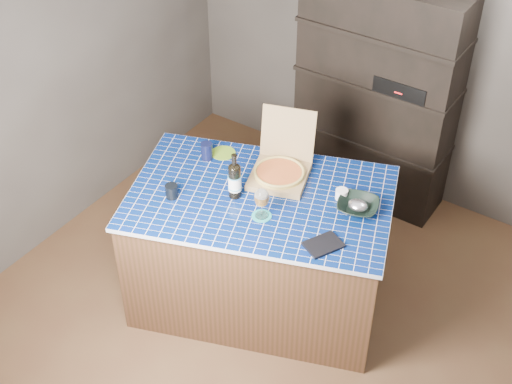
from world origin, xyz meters
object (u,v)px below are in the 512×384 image
Objects in this scene: wine_glass at (262,198)px; dvd_case at (323,245)px; bowl at (358,206)px; kitchen_island at (260,248)px; pizza_box at (280,170)px; mead_bottle at (235,180)px.

wine_glass is 0.46m from dvd_case.
wine_glass reaches higher than bowl.
bowl is (0.57, 0.22, 0.48)m from kitchen_island.
pizza_box is at bearing 106.64° from wine_glass.
wine_glass is 0.60m from bowl.
pizza_box is at bearing 67.87° from mead_bottle.
mead_bottle is 0.70m from dvd_case.
kitchen_island is at bearing 33.23° from mead_bottle.
bowl is at bearing -19.65° from pizza_box.
mead_bottle is at bearing 163.86° from wine_glass.
dvd_case is (0.44, -0.02, -0.14)m from wine_glass.
pizza_box is 1.65× the size of mead_bottle.
wine_glass is 0.96× the size of dvd_case.
mead_bottle is 1.56× the size of wine_glass.
dvd_case is (0.55, -0.18, 0.46)m from kitchen_island.
wine_glass is at bearing -140.56° from bowl.
mead_bottle reaches higher than kitchen_island.
bowl is at bearing 114.26° from dvd_case.
kitchen_island is 7.51× the size of bowl.
dvd_case is (0.56, -0.41, -0.05)m from pizza_box.
kitchen_island is 5.97× the size of mead_bottle.
kitchen_island is 0.74m from dvd_case.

